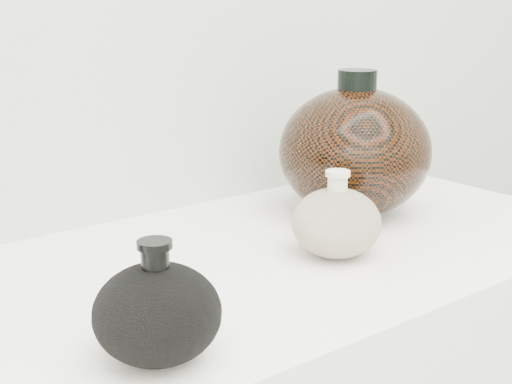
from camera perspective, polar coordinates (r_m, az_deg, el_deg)
black_gourd_vase at (r=0.67m, az=-7.90°, el=-9.52°), size 0.14×0.14×0.12m
cream_gourd_vase at (r=0.93m, az=6.45°, el=-2.40°), size 0.13×0.13×0.11m
right_round_pot at (r=1.10m, az=7.89°, el=3.27°), size 0.26×0.26×0.22m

